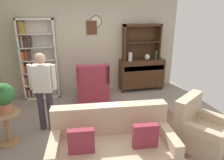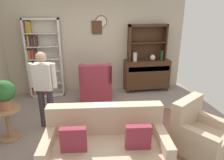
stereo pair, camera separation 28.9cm
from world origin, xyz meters
The scene contains 15 objects.
ground_plane centered at (0.00, 0.00, -0.01)m, with size 5.40×4.60×0.02m, color gray.
wall_back centered at (0.00, 2.13, 1.40)m, with size 5.00×0.09×2.80m.
area_rug centered at (0.20, -0.30, 0.00)m, with size 2.78×1.82×0.01m, color brown.
bookshelf centered at (-1.53, 1.94, 1.02)m, with size 0.90×0.30×2.10m.
sideboard centered at (1.40, 1.86, 0.51)m, with size 1.30×0.45×0.92m.
sideboard_hutch centered at (1.40, 1.97, 1.56)m, with size 1.10×0.26×1.00m.
vase_tall centered at (1.01, 1.78, 1.04)m, with size 0.11×0.11×0.24m, color beige.
vase_round centered at (1.53, 1.79, 1.01)m, with size 0.15×0.15×0.17m, color beige.
bottle_wine centered at (1.79, 1.77, 1.06)m, with size 0.07×0.07×0.27m, color #194223.
couch_floral centered at (-0.20, -1.07, 0.31)m, with size 1.87×1.02×0.90m.
armchair_floral centered at (1.40, -0.95, 0.29)m, with size 1.06×1.06×0.88m.
wingback_chair centered at (-0.15, 1.25, 0.38)m, with size 0.85×0.87×1.05m.
plant_stand centered at (-1.88, -0.10, 0.38)m, with size 0.52×0.52×0.62m.
potted_plant_large centered at (-1.86, -0.11, 0.93)m, with size 0.38×0.38×0.53m.
person_reading centered at (-1.23, 0.23, 0.91)m, with size 0.52×0.27×1.56m.
Camera 2 is at (-0.51, -3.62, 2.29)m, focal length 32.51 mm.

